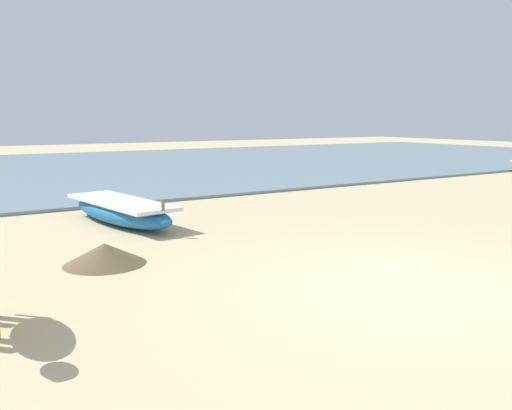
# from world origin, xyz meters

# --- Properties ---
(ground) EXTENTS (80.00, 80.00, 0.00)m
(ground) POSITION_xyz_m (0.00, 0.00, 0.00)
(ground) COLOR #CCB789
(sea_water) EXTENTS (60.00, 20.00, 0.08)m
(sea_water) POSITION_xyz_m (0.00, 18.01, 0.04)
(sea_water) COLOR slate
(sea_water) RESTS_ON ground
(fishing_boat_3) EXTENTS (1.46, 3.60, 0.67)m
(fishing_boat_3) POSITION_xyz_m (-1.51, 5.96, 0.26)
(fishing_boat_3) COLOR #1E669E
(fishing_boat_3) RESTS_ON ground
(debris_pile_0) EXTENTS (1.65, 1.65, 0.30)m
(debris_pile_0) POSITION_xyz_m (-2.68, 3.13, 0.15)
(debris_pile_0) COLOR brown
(debris_pile_0) RESTS_ON ground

